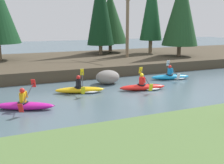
% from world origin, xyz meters
% --- Properties ---
extents(ground_plane, '(90.00, 90.00, 0.00)m').
position_xyz_m(ground_plane, '(0.00, 0.00, 0.00)').
color(ground_plane, '#4C606B').
extents(riverbank_far, '(44.00, 11.06, 0.78)m').
position_xyz_m(riverbank_far, '(0.00, 10.67, 0.39)').
color(riverbank_far, '#473D2D').
rests_on(riverbank_far, ground).
extents(conifer_tree_mid_left, '(2.65, 2.65, 8.31)m').
position_xyz_m(conifer_tree_mid_left, '(1.33, 12.64, 5.38)').
color(conifer_tree_mid_left, '#7A664C').
rests_on(conifer_tree_mid_left, riverbank_far).
extents(conifer_tree_centre, '(3.59, 3.59, 6.11)m').
position_xyz_m(conifer_tree_centre, '(2.85, 13.84, 4.31)').
color(conifer_tree_centre, brown).
rests_on(conifer_tree_centre, riverbank_far).
extents(conifer_tree_mid_right, '(2.22, 2.22, 8.47)m').
position_xyz_m(conifer_tree_mid_right, '(6.28, 11.42, 5.65)').
color(conifer_tree_mid_right, '#7A664C').
rests_on(conifer_tree_mid_right, riverbank_far).
extents(conifer_tree_right, '(3.27, 3.27, 7.34)m').
position_xyz_m(conifer_tree_right, '(7.58, 8.42, 4.94)').
color(conifer_tree_right, brown).
rests_on(conifer_tree_right, riverbank_far).
extents(bare_tree_mid_upstream, '(3.70, 3.65, 6.72)m').
position_xyz_m(bare_tree_mid_upstream, '(2.74, 9.55, 3.94)').
color(bare_tree_mid_upstream, '#7A664C').
rests_on(bare_tree_mid_upstream, riverbank_far).
extents(kayaker_lead, '(2.79, 2.05, 1.20)m').
position_xyz_m(kayaker_lead, '(3.02, 3.01, 0.20)').
color(kayaker_lead, '#1993D6').
rests_on(kayaker_lead, ground).
extents(kayaker_middle, '(2.79, 2.06, 1.20)m').
position_xyz_m(kayaker_middle, '(-0.20, 1.18, 0.20)').
color(kayaker_middle, red).
rests_on(kayaker_middle, ground).
extents(kayaker_trailing, '(2.78, 2.04, 1.20)m').
position_xyz_m(kayaker_trailing, '(-3.75, 1.98, 0.20)').
color(kayaker_trailing, yellow).
rests_on(kayaker_trailing, ground).
extents(kayaker_far_back, '(2.72, 1.97, 1.20)m').
position_xyz_m(kayaker_far_back, '(-6.93, 0.19, 0.22)').
color(kayaker_far_back, '#C61999').
rests_on(kayaker_far_back, ground).
extents(boulder_midstream, '(1.56, 1.22, 0.88)m').
position_xyz_m(boulder_midstream, '(-1.58, 3.47, 0.44)').
color(boulder_midstream, gray).
rests_on(boulder_midstream, ground).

